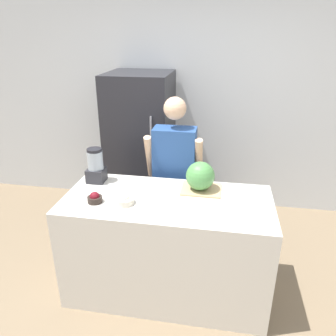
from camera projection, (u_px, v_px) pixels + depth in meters
name	position (u px, v px, depth m)	size (l,w,h in m)	color
ground_plane	(159.00, 321.00, 2.61)	(14.00, 14.00, 0.00)	#7F6B51
wall_back	(192.00, 104.00, 4.00)	(8.00, 0.06, 2.60)	silver
counter_island	(167.00, 246.00, 2.78)	(1.66, 0.77, 0.90)	beige
refrigerator	(141.00, 147.00, 3.88)	(0.71, 0.76, 1.71)	#232328
person	(174.00, 177.00, 3.19)	(0.54, 0.26, 1.59)	#4C608C
cutting_board	(201.00, 189.00, 2.74)	(0.33, 0.27, 0.01)	tan
watermelon	(200.00, 176.00, 2.68)	(0.24, 0.24, 0.24)	#4C8C47
bowl_cherries	(95.00, 198.00, 2.54)	(0.11, 0.11, 0.09)	#2D231E
bowl_cream	(124.00, 200.00, 2.52)	(0.15, 0.15, 0.09)	beige
blender	(96.00, 166.00, 2.85)	(0.15, 0.15, 0.31)	#28282D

